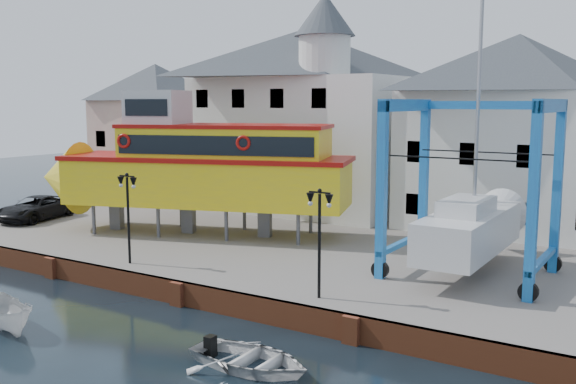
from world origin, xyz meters
The scene contains 13 objects.
ground centered at (0.00, 0.00, 0.00)m, with size 140.00×140.00×0.00m, color black.
hardstanding centered at (0.00, 11.00, 0.50)m, with size 44.00×22.00×1.00m, color slate.
quay_wall centered at (0.00, 0.10, 0.50)m, with size 44.00×0.47×1.00m.
building_pink centered at (-18.00, 18.00, 6.15)m, with size 8.00×7.00×10.30m.
building_white_main centered at (-4.87, 18.39, 7.34)m, with size 14.00×8.30×14.00m.
building_white_right centered at (9.00, 19.00, 6.60)m, with size 12.00×8.00×11.20m.
lamp_post_left centered at (-4.00, 1.20, 4.17)m, with size 1.12×0.32×4.20m.
lamp_post_right centered at (6.00, 1.20, 4.17)m, with size 1.12×0.32×4.20m.
tour_boat centered at (-6.23, 8.01, 4.78)m, with size 18.87×9.83×8.02m.
travel_lift centered at (9.86, 8.28, 3.40)m, with size 6.76×9.56×14.43m.
van centered at (-17.13, 5.99, 1.74)m, with size 2.47×5.35×1.49m, color black.
motorboat_a centered at (-3.43, -5.54, 0.00)m, with size 1.32×3.52×1.36m, color silver.
motorboat_b centered at (6.20, -3.62, 0.00)m, with size 2.97×4.16×0.86m, color silver.
Camera 1 is at (17.46, -19.43, 8.39)m, focal length 40.00 mm.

